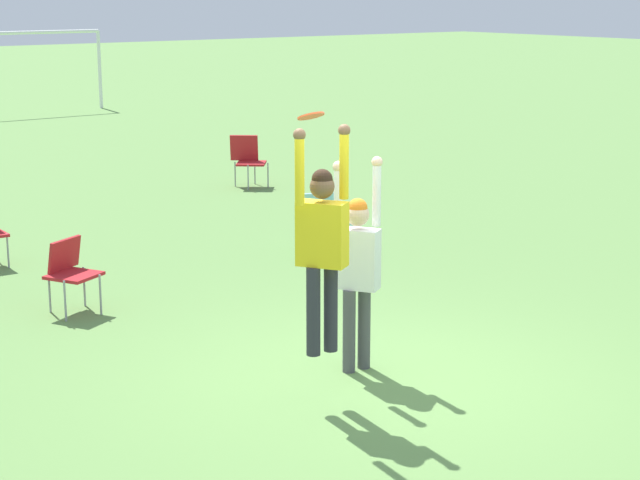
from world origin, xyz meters
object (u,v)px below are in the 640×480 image
(camping_chair_2, at_px, (248,157))
(person_defending, at_px, (357,261))
(person_jumping, at_px, (322,237))
(frisbee, at_px, (311,116))
(camping_chair_3, at_px, (70,268))
(camping_chair_1, at_px, (325,216))

(camping_chair_2, bearing_deg, person_defending, 102.40)
(person_jumping, bearing_deg, person_defending, -90.00)
(frisbee, distance_m, camping_chair_3, 4.02)
(person_defending, relative_size, camping_chair_2, 2.17)
(camping_chair_1, bearing_deg, frisbee, 71.37)
(camping_chair_1, distance_m, camping_chair_3, 3.97)
(camping_chair_2, bearing_deg, camping_chair_1, 108.00)
(person_defending, height_order, frisbee, frisbee)
(person_defending, bearing_deg, camping_chair_3, 170.06)
(camping_chair_2, distance_m, camping_chair_3, 7.93)
(person_defending, distance_m, frisbee, 1.50)
(camping_chair_2, height_order, camping_chair_3, camping_chair_2)
(person_jumping, xyz_separation_m, camping_chair_2, (5.26, 9.19, -0.94))
(person_jumping, height_order, person_defending, person_jumping)
(person_defending, bearing_deg, camping_chair_1, 114.56)
(person_jumping, bearing_deg, camping_chair_2, -61.71)
(person_jumping, height_order, frisbee, frisbee)
(camping_chair_1, bearing_deg, person_jumping, 72.49)
(camping_chair_2, bearing_deg, person_jumping, 99.89)
(person_defending, xyz_separation_m, frisbee, (-0.58, -0.07, 1.38))
(person_jumping, xyz_separation_m, camping_chair_1, (3.34, 4.37, -0.99))
(frisbee, bearing_deg, person_defending, 6.81)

